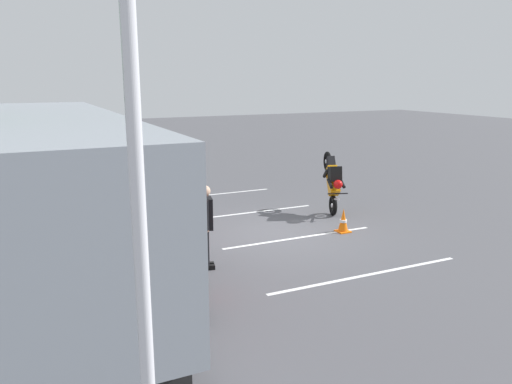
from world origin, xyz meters
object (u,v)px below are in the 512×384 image
object	(u,v)px
spectator_centre	(164,198)
spectator_far_left	(205,220)
tour_bus	(58,194)
parked_motorcycle_silver	(194,276)
spectator_right	(162,189)
traffic_cone	(343,221)
spectator_left	(188,206)
flagpole	(134,151)
stunt_motorcycle	(333,179)

from	to	relation	value
spectator_centre	spectator_far_left	bearing A→B (deg)	-175.49
tour_bus	parked_motorcycle_silver	bearing A→B (deg)	-143.45
spectator_far_left	spectator_right	xyz separation A→B (m)	(3.26, 0.01, 0.00)
spectator_centre	spectator_right	distance (m)	0.86
spectator_far_left	traffic_cone	size ratio (longest dim) A/B	2.86
tour_bus	spectator_right	xyz separation A→B (m)	(2.01, -2.70, -0.56)
spectator_right	traffic_cone	size ratio (longest dim) A/B	2.87
spectator_left	spectator_centre	size ratio (longest dim) A/B	1.03
flagpole	parked_motorcycle_silver	bearing A→B (deg)	-21.30
parked_motorcycle_silver	traffic_cone	bearing A→B (deg)	-65.13
spectator_left	spectator_far_left	bearing A→B (deg)	177.48
tour_bus	stunt_motorcycle	distance (m)	7.73
spectator_far_left	stunt_motorcycle	xyz separation A→B (m)	(2.48, -4.89, -0.02)
parked_motorcycle_silver	spectator_far_left	bearing A→B (deg)	-27.94
flagpole	spectator_centre	bearing A→B (deg)	-16.09
tour_bus	stunt_motorcycle	size ratio (longest dim) A/B	5.78
spectator_left	stunt_motorcycle	bearing A→B (deg)	-76.13
spectator_left	flagpole	xyz separation A→B (m)	(-8.11, 2.92, 2.50)
spectator_centre	parked_motorcycle_silver	xyz separation A→B (m)	(-3.83, 0.56, -0.55)
tour_bus	traffic_cone	bearing A→B (deg)	-93.26
flagpole	spectator_far_left	bearing A→B (deg)	-22.73
spectator_left	parked_motorcycle_silver	world-z (taller)	spectator_left
traffic_cone	spectator_right	bearing A→B (deg)	59.91
tour_bus	flagpole	bearing A→B (deg)	178.98
spectator_far_left	spectator_right	bearing A→B (deg)	0.23
tour_bus	spectator_far_left	world-z (taller)	tour_bus
tour_bus	spectator_far_left	bearing A→B (deg)	-114.63
spectator_far_left	spectator_right	size ratio (longest dim) A/B	1.00
traffic_cone	spectator_left	bearing A→B (deg)	83.99
parked_motorcycle_silver	stunt_motorcycle	xyz separation A→B (m)	(3.89, -5.64, 0.57)
spectator_far_left	parked_motorcycle_silver	distance (m)	1.70
spectator_left	spectator_right	bearing A→B (deg)	2.02
spectator_centre	spectator_right	size ratio (longest dim) A/B	0.96
spectator_far_left	stunt_motorcycle	size ratio (longest dim) A/B	0.95
flagpole	traffic_cone	xyz separation A→B (m)	(7.68, -6.99, -3.26)
spectator_left	spectator_centre	world-z (taller)	spectator_left
spectator_right	spectator_far_left	bearing A→B (deg)	-179.77
parked_motorcycle_silver	flagpole	world-z (taller)	flagpole
spectator_right	traffic_cone	distance (m)	4.86
tour_bus	stunt_motorcycle	xyz separation A→B (m)	(1.23, -7.60, -0.59)
spectator_centre	stunt_motorcycle	xyz separation A→B (m)	(0.05, -5.08, 0.02)
spectator_centre	flagpole	size ratio (longest dim) A/B	0.24
spectator_centre	flagpole	xyz separation A→B (m)	(-9.25, 2.67, 2.53)
spectator_left	spectator_right	xyz separation A→B (m)	(1.97, 0.07, 0.01)
spectator_centre	traffic_cone	xyz separation A→B (m)	(-1.57, -4.33, -0.73)
tour_bus	traffic_cone	size ratio (longest dim) A/B	17.35
tour_bus	spectator_left	size ratio (longest dim) A/B	6.11
spectator_left	flagpole	size ratio (longest dim) A/B	0.25
spectator_right	parked_motorcycle_silver	xyz separation A→B (m)	(-4.67, 0.73, -0.60)
parked_motorcycle_silver	spectator_centre	bearing A→B (deg)	-8.27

